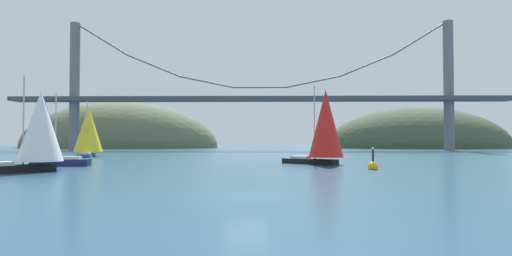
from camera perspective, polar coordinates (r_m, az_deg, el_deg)
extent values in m
plane|color=navy|center=(23.47, -1.49, -9.48)|extent=(360.00, 360.00, 0.00)
ellipsoid|color=#425138|center=(168.88, 21.52, -2.59)|extent=(69.89, 44.00, 30.96)
ellipsoid|color=#5B6647|center=(167.88, -18.45, -2.63)|extent=(76.31, 44.00, 35.72)
cylinder|color=slate|center=(131.46, -23.95, 5.31)|extent=(2.80, 2.80, 37.48)
cylinder|color=slate|center=(130.60, 25.25, 5.37)|extent=(2.80, 2.80, 37.48)
cube|color=#47474C|center=(118.81, 0.56, 4.07)|extent=(144.63, 6.00, 1.20)
cylinder|color=slate|center=(130.81, -20.74, 11.52)|extent=(15.78, 0.50, 9.98)
cylinder|color=slate|center=(124.37, -14.05, 8.40)|extent=(15.71, 0.50, 6.83)
cylinder|color=slate|center=(120.55, -6.88, 6.39)|extent=(15.62, 0.50, 3.67)
cylinder|color=slate|center=(119.20, 0.56, 5.69)|extent=(15.52, 0.50, 0.50)
cylinder|color=slate|center=(120.28, 8.02, 6.41)|extent=(15.62, 0.50, 3.67)
cylinder|color=slate|center=(123.86, 15.24, 8.45)|extent=(15.71, 0.50, 6.83)
cylinder|color=slate|center=(130.07, 21.99, 11.61)|extent=(15.78, 0.50, 9.98)
cube|color=black|center=(46.25, -30.59, -4.93)|extent=(6.66, 6.33, 0.72)
cube|color=beige|center=(46.00, -32.13, -4.25)|extent=(2.78, 2.74, 0.36)
cylinder|color=#B2B2B7|center=(46.33, -29.66, 0.94)|extent=(0.14, 0.14, 8.77)
cone|color=white|center=(46.65, -27.81, 0.23)|extent=(6.15, 6.15, 7.09)
cube|color=#191E4C|center=(54.73, -25.53, -4.39)|extent=(6.80, 2.43, 0.83)
cube|color=beige|center=(54.31, -24.33, -3.80)|extent=(2.26, 1.51, 0.36)
cylinder|color=#B2B2B7|center=(54.91, -26.13, 0.22)|extent=(0.14, 0.14, 7.97)
cone|color=blue|center=(55.45, -27.54, 0.24)|extent=(4.68, 4.68, 7.40)
cube|color=navy|center=(81.21, -22.57, -3.55)|extent=(3.99, 7.41, 0.60)
cube|color=beige|center=(79.94, -22.71, -3.23)|extent=(2.24, 2.63, 0.36)
cylinder|color=#B2B2B7|center=(81.89, -22.46, 0.11)|extent=(0.14, 0.14, 9.79)
cone|color=yellow|center=(83.41, -22.30, -0.15)|extent=(6.40, 6.40, 8.53)
cube|color=black|center=(54.32, 7.47, -4.64)|extent=(7.16, 6.15, 0.67)
cube|color=beige|center=(55.03, 6.25, -4.07)|extent=(2.79, 2.61, 0.36)
cylinder|color=#B2B2B7|center=(53.90, 8.14, 0.82)|extent=(0.14, 0.14, 9.64)
cone|color=red|center=(53.05, 9.70, 0.65)|extent=(6.20, 6.20, 8.64)
sphere|color=gold|center=(45.94, 16.00, -5.19)|extent=(1.10, 1.10, 1.10)
cylinder|color=black|center=(45.88, 15.99, -3.88)|extent=(0.20, 0.20, 1.60)
sphere|color=#F2EA99|center=(45.86, 15.98, -2.73)|extent=(0.24, 0.24, 0.24)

